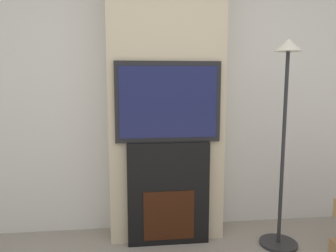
{
  "coord_description": "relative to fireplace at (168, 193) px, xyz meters",
  "views": [
    {
      "loc": [
        -0.31,
        -1.0,
        1.41
      ],
      "look_at": [
        0.0,
        1.68,
        1.02
      ],
      "focal_mm": 35.0,
      "sensor_mm": 36.0,
      "label": 1
    }
  ],
  "objects": [
    {
      "name": "television",
      "position": [
        0.0,
        -0.0,
        0.78
      ],
      "size": [
        0.87,
        0.07,
        0.67
      ],
      "color": "black",
      "rests_on": "fireplace"
    },
    {
      "name": "floor_lamp",
      "position": [
        0.94,
        -0.17,
        0.6
      ],
      "size": [
        0.32,
        0.32,
        1.73
      ],
      "color": "#262628",
      "rests_on": "ground_plane"
    },
    {
      "name": "fireplace",
      "position": [
        0.0,
        0.0,
        0.0
      ],
      "size": [
        0.69,
        0.15,
        0.89
      ],
      "color": "black",
      "rests_on": "ground_plane"
    },
    {
      "name": "chimney_breast",
      "position": [
        0.0,
        0.16,
        0.91
      ],
      "size": [
        0.99,
        0.32,
        2.7
      ],
      "color": "beige",
      "rests_on": "ground_plane"
    },
    {
      "name": "wall_back",
      "position": [
        0.0,
        0.35,
        0.91
      ],
      "size": [
        6.0,
        0.06,
        2.7
      ],
      "color": "silver",
      "rests_on": "ground_plane"
    }
  ]
}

